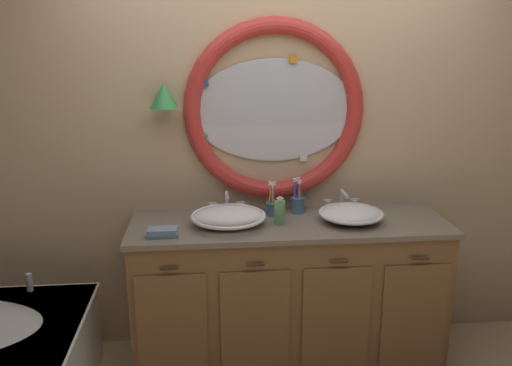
% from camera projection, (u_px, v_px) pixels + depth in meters
% --- Properties ---
extents(back_wall_assembly, '(6.40, 0.26, 2.60)m').
position_uv_depth(back_wall_assembly, '(278.00, 141.00, 3.30)').
color(back_wall_assembly, '#D6B78E').
rests_on(back_wall_assembly, ground_plane).
extents(vanity_counter, '(1.87, 0.60, 0.90)m').
position_uv_depth(vanity_counter, '(288.00, 291.00, 3.23)').
color(vanity_counter, olive).
rests_on(vanity_counter, ground_plane).
extents(sink_basin_left, '(0.43, 0.43, 0.11)m').
position_uv_depth(sink_basin_left, '(228.00, 216.00, 3.04)').
color(sink_basin_left, white).
rests_on(sink_basin_left, vanity_counter).
extents(sink_basin_right, '(0.38, 0.38, 0.10)m').
position_uv_depth(sink_basin_right, '(351.00, 213.00, 3.11)').
color(sink_basin_right, white).
rests_on(sink_basin_right, vanity_counter).
extents(faucet_set_left, '(0.22, 0.13, 0.14)m').
position_uv_depth(faucet_set_left, '(227.00, 205.00, 3.25)').
color(faucet_set_left, silver).
rests_on(faucet_set_left, vanity_counter).
extents(faucet_set_right, '(0.22, 0.15, 0.14)m').
position_uv_depth(faucet_set_right, '(342.00, 201.00, 3.32)').
color(faucet_set_right, silver).
rests_on(faucet_set_right, vanity_counter).
extents(toothbrush_holder_left, '(0.08, 0.08, 0.22)m').
position_uv_depth(toothbrush_holder_left, '(272.00, 207.00, 3.22)').
color(toothbrush_holder_left, slate).
rests_on(toothbrush_holder_left, vanity_counter).
extents(toothbrush_holder_right, '(0.09, 0.09, 0.22)m').
position_uv_depth(toothbrush_holder_right, '(298.00, 203.00, 3.27)').
color(toothbrush_holder_right, slate).
rests_on(toothbrush_holder_right, vanity_counter).
extents(soap_dispenser, '(0.06, 0.07, 0.17)m').
position_uv_depth(soap_dispenser, '(280.00, 212.00, 3.06)').
color(soap_dispenser, '#6BAD66').
rests_on(soap_dispenser, vanity_counter).
extents(folded_hand_towel, '(0.17, 0.10, 0.05)m').
position_uv_depth(folded_hand_towel, '(162.00, 232.00, 2.89)').
color(folded_hand_towel, '#7593A8').
rests_on(folded_hand_towel, vanity_counter).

